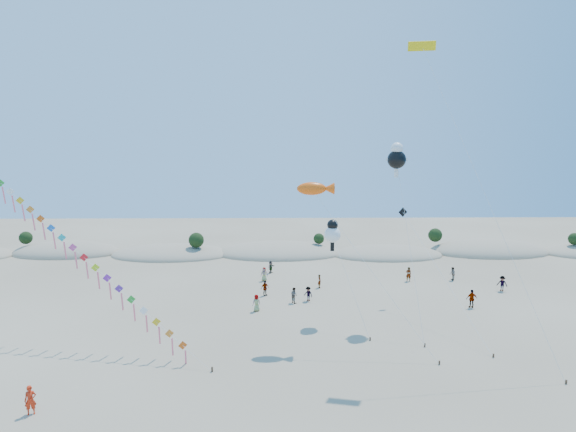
{
  "coord_description": "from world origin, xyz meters",
  "views": [
    {
      "loc": [
        0.15,
        -25.24,
        16.42
      ],
      "look_at": [
        0.82,
        14.0,
        10.46
      ],
      "focal_mm": 30.0,
      "sensor_mm": 36.0,
      "label": 1
    }
  ],
  "objects_px": {
    "kite_train": "(58,235)",
    "parafoil_kite": "(425,54)",
    "fish_kite": "(316,189)",
    "flyer_foreground": "(30,400)"
  },
  "relations": [
    {
      "from": "flyer_foreground",
      "to": "kite_train",
      "type": "bearing_deg",
      "value": 83.85
    },
    {
      "from": "parafoil_kite",
      "to": "fish_kite",
      "type": "bearing_deg",
      "value": 166.57
    },
    {
      "from": "fish_kite",
      "to": "flyer_foreground",
      "type": "bearing_deg",
      "value": -145.92
    },
    {
      "from": "fish_kite",
      "to": "parafoil_kite",
      "type": "height_order",
      "value": "parafoil_kite"
    },
    {
      "from": "parafoil_kite",
      "to": "flyer_foreground",
      "type": "bearing_deg",
      "value": -158.47
    },
    {
      "from": "kite_train",
      "to": "parafoil_kite",
      "type": "bearing_deg",
      "value": -3.3
    },
    {
      "from": "fish_kite",
      "to": "flyer_foreground",
      "type": "relative_size",
      "value": 7.22
    },
    {
      "from": "kite_train",
      "to": "flyer_foreground",
      "type": "distance_m",
      "value": 14.86
    },
    {
      "from": "fish_kite",
      "to": "flyer_foreground",
      "type": "xyz_separation_m",
      "value": [
        -18.27,
        -12.36,
        -11.73
      ]
    },
    {
      "from": "kite_train",
      "to": "fish_kite",
      "type": "xyz_separation_m",
      "value": [
        21.55,
        0.23,
        3.78
      ]
    }
  ]
}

